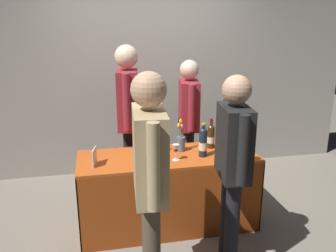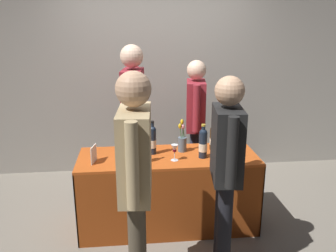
# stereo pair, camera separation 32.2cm
# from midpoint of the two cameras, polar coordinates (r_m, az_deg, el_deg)

# --- Properties ---
(ground_plane) EXTENTS (12.00, 12.00, 0.00)m
(ground_plane) POSITION_cam_midpoint_polar(r_m,az_deg,el_deg) (3.80, 2.52, -15.49)
(ground_plane) COLOR gray
(back_partition) EXTENTS (5.75, 0.12, 2.46)m
(back_partition) POSITION_cam_midpoint_polar(r_m,az_deg,el_deg) (4.80, -0.02, 7.23)
(back_partition) COLOR #9E998E
(back_partition) RESTS_ON ground_plane
(tasting_table) EXTENTS (1.73, 0.64, 0.76)m
(tasting_table) POSITION_cam_midpoint_polar(r_m,az_deg,el_deg) (3.55, 2.62, -8.42)
(tasting_table) COLOR #B74C19
(tasting_table) RESTS_ON ground_plane
(featured_wine_bottle) EXTENTS (0.07, 0.07, 0.33)m
(featured_wine_bottle) POSITION_cam_midpoint_polar(r_m,az_deg,el_deg) (3.44, 0.19, -2.25)
(featured_wine_bottle) COLOR #192333
(featured_wine_bottle) RESTS_ON tasting_table
(display_bottle_0) EXTENTS (0.07, 0.07, 0.34)m
(display_bottle_0) POSITION_cam_midpoint_polar(r_m,az_deg,el_deg) (3.23, -1.57, -3.75)
(display_bottle_0) COLOR #192333
(display_bottle_0) RESTS_ON tasting_table
(display_bottle_1) EXTENTS (0.07, 0.07, 0.35)m
(display_bottle_1) POSITION_cam_midpoint_polar(r_m,az_deg,el_deg) (3.37, 11.12, -3.05)
(display_bottle_1) COLOR #192333
(display_bottle_1) RESTS_ON tasting_table
(display_bottle_2) EXTENTS (0.08, 0.08, 0.33)m
(display_bottle_2) POSITION_cam_midpoint_polar(r_m,az_deg,el_deg) (3.39, 8.37, -2.73)
(display_bottle_2) COLOR #192333
(display_bottle_2) RESTS_ON tasting_table
(display_bottle_3) EXTENTS (0.08, 0.08, 0.31)m
(display_bottle_3) POSITION_cam_midpoint_polar(r_m,az_deg,el_deg) (3.63, 9.84, -1.85)
(display_bottle_3) COLOR #38230F
(display_bottle_3) RESTS_ON tasting_table
(wine_glass_near_vendor) EXTENTS (0.07, 0.07, 0.16)m
(wine_glass_near_vendor) POSITION_cam_midpoint_polar(r_m,az_deg,el_deg) (3.30, 3.86, -3.78)
(wine_glass_near_vendor) COLOR silver
(wine_glass_near_vendor) RESTS_ON tasting_table
(flower_vase) EXTENTS (0.09, 0.09, 0.33)m
(flower_vase) POSITION_cam_midpoint_polar(r_m,az_deg,el_deg) (3.54, 4.90, -2.57)
(flower_vase) COLOR slate
(flower_vase) RESTS_ON tasting_table
(brochure_stand) EXTENTS (0.04, 0.15, 0.16)m
(brochure_stand) POSITION_cam_midpoint_polar(r_m,az_deg,el_deg) (3.30, -9.14, -4.55)
(brochure_stand) COLOR silver
(brochure_stand) RESTS_ON tasting_table
(vendor_presenter) EXTENTS (0.27, 0.58, 1.78)m
(vendor_presenter) POSITION_cam_midpoint_polar(r_m,az_deg,el_deg) (3.87, -3.24, 2.60)
(vendor_presenter) COLOR black
(vendor_presenter) RESTS_ON ground_plane
(vendor_assistant) EXTENTS (0.27, 0.57, 1.59)m
(vendor_assistant) POSITION_cam_midpoint_polar(r_m,az_deg,el_deg) (4.13, 6.66, 1.57)
(vendor_assistant) COLOR #2D3347
(vendor_assistant) RESTS_ON ground_plane
(taster_foreground_right) EXTENTS (0.25, 0.65, 1.71)m
(taster_foreground_right) POSITION_cam_midpoint_polar(r_m,az_deg,el_deg) (2.44, -1.46, -6.96)
(taster_foreground_right) COLOR #4C4233
(taster_foreground_right) RESTS_ON ground_plane
(taster_foreground_left) EXTENTS (0.26, 0.57, 1.63)m
(taster_foreground_left) POSITION_cam_midpoint_polar(r_m,az_deg,el_deg) (2.83, 12.57, -5.37)
(taster_foreground_left) COLOR black
(taster_foreground_left) RESTS_ON ground_plane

